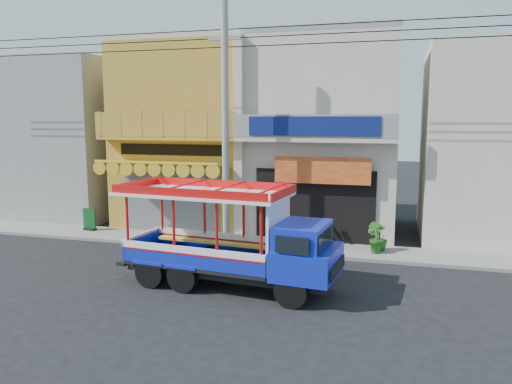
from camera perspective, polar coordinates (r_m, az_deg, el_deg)
ground at (r=15.41m, az=-3.91°, el=-9.87°), size 90.00×90.00×0.00m
sidewalk at (r=19.05m, az=0.16°, el=-6.07°), size 30.00×2.00×0.12m
shophouse_left at (r=23.51m, az=-6.68°, el=6.62°), size 6.00×7.50×8.24m
shophouse_right at (r=21.94m, az=8.07°, el=6.46°), size 6.00×6.75×8.24m
party_pilaster at (r=19.56m, az=-1.99°, el=5.99°), size 0.35×0.30×8.00m
filler_building_left at (r=27.01m, az=-20.57°, el=5.72°), size 6.00×6.00×7.60m
filler_building_right at (r=22.15m, az=26.37°, el=4.89°), size 6.00×6.00×7.60m
utility_pole at (r=18.02m, az=-3.08°, el=9.06°), size 28.00×0.26×9.00m
songthaew_truck at (r=14.09m, az=-1.47°, el=-5.54°), size 6.54×2.68×2.97m
green_sign at (r=22.33m, az=-18.48°, el=-3.16°), size 0.61×0.34×0.93m
potted_plant_a at (r=18.94m, az=7.14°, el=-4.49°), size 1.12×1.17×1.00m
potted_plant_b at (r=18.14m, az=13.45°, el=-5.11°), size 0.76×0.75×1.08m
potted_plant_c at (r=18.52m, az=13.98°, el=-5.07°), size 0.74×0.74×0.93m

